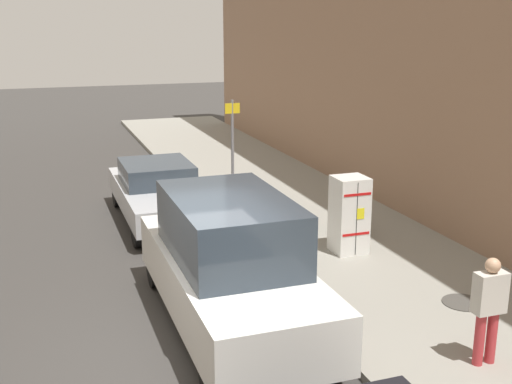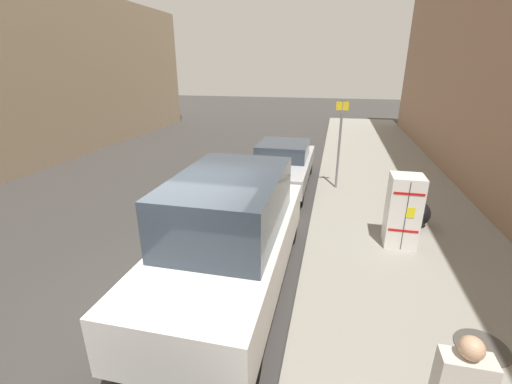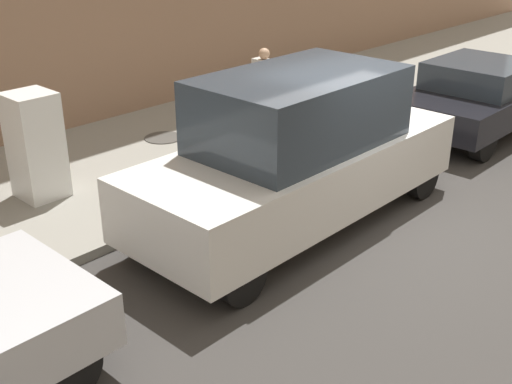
% 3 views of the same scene
% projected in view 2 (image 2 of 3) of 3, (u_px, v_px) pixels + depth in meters
% --- Properties ---
extents(ground_plane, '(80.00, 80.00, 0.00)m').
position_uv_depth(ground_plane, '(170.00, 304.00, 5.79)').
color(ground_plane, '#383533').
extents(sidewalk_slab, '(4.39, 44.00, 0.13)m').
position_uv_depth(sidewalk_slab, '(445.00, 344.00, 4.87)').
color(sidewalk_slab, gray).
rests_on(sidewalk_slab, ground).
extents(discarded_refrigerator, '(0.65, 0.64, 1.56)m').
position_uv_depth(discarded_refrigerator, '(403.00, 211.00, 7.20)').
color(discarded_refrigerator, white).
rests_on(discarded_refrigerator, sidewalk_slab).
extents(manhole_cover, '(0.70, 0.70, 0.02)m').
position_uv_depth(manhole_cover, '(482.00, 347.00, 4.72)').
color(manhole_cover, '#47443F').
rests_on(manhole_cover, sidewalk_slab).
extents(street_sign_post, '(0.36, 0.07, 2.74)m').
position_uv_depth(street_sign_post, '(340.00, 140.00, 10.39)').
color(street_sign_post, slate).
rests_on(street_sign_post, sidewalk_slab).
extents(trash_bag, '(0.63, 0.63, 0.63)m').
position_uv_depth(trash_bag, '(416.00, 213.00, 8.23)').
color(trash_bag, black).
rests_on(trash_bag, sidewalk_slab).
extents(parked_sedan_silver, '(1.81, 4.45, 1.41)m').
position_uv_depth(parked_sedan_silver, '(282.00, 164.00, 11.31)').
color(parked_sedan_silver, silver).
rests_on(parked_sedan_silver, ground).
extents(parked_van_white, '(1.90, 5.04, 2.12)m').
position_uv_depth(parked_van_white, '(230.00, 235.00, 5.90)').
color(parked_van_white, silver).
rests_on(parked_van_white, ground).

